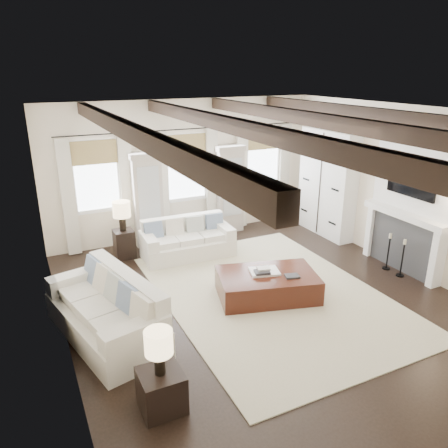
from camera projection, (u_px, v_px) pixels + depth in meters
name	position (u px, v px, depth m)	size (l,w,h in m)	color
ground	(266.00, 303.00, 7.56)	(7.50, 7.50, 0.00)	black
room_shell	(279.00, 181.00, 7.98)	(6.54, 7.54, 3.22)	white
area_rug	(270.00, 294.00, 7.83)	(3.63, 5.04, 0.02)	beige
sofa_back	(187.00, 241.00, 9.37)	(1.95, 0.95, 0.82)	white
sofa_left	(109.00, 312.00, 6.53)	(1.50, 2.41, 0.96)	white
ottoman	(267.00, 285.00, 7.69)	(1.70, 1.06, 0.45)	black
tray	(264.00, 271.00, 7.66)	(0.50, 0.38, 0.04)	white
book_lower	(262.00, 272.00, 7.55)	(0.26, 0.20, 0.04)	#262628
book_upper	(263.00, 268.00, 7.61)	(0.22, 0.17, 0.03)	beige
book_loose	(292.00, 276.00, 7.51)	(0.24, 0.18, 0.03)	#262628
side_table_front	(161.00, 391.00, 5.15)	(0.50, 0.50, 0.50)	black
lamp_front	(159.00, 345.00, 4.93)	(0.33, 0.33, 0.57)	black
side_table_back	(124.00, 244.00, 9.30)	(0.41, 0.41, 0.61)	black
lamp_back	(122.00, 211.00, 9.05)	(0.37, 0.37, 0.63)	black
candlestick_near	(402.00, 261.00, 8.44)	(0.16, 0.16, 0.77)	black
candlestick_far	(388.00, 254.00, 8.74)	(0.15, 0.15, 0.76)	black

